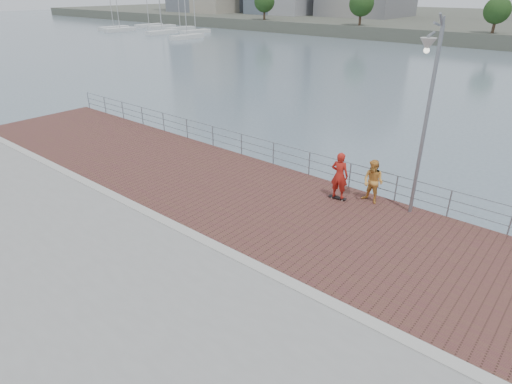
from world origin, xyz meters
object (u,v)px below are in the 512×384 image
Objects in this scene: skateboarder at (340,175)px; street_lamp at (427,88)px; bystander at (373,182)px; guardrail at (329,166)px.

street_lamp is at bearing 179.46° from skateboarder.
skateboarder is 1.31m from bystander.
skateboarder is (1.25, -1.35, 0.37)m from guardrail.
bystander reaches higher than guardrail.
bystander is at bearing -159.56° from skateboarder.
street_lamp reaches higher than guardrail.
guardrail is 1.88m from skateboarder.
guardrail is 2.51m from bystander.
skateboarder reaches higher than guardrail.
street_lamp is 3.84× the size of bystander.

